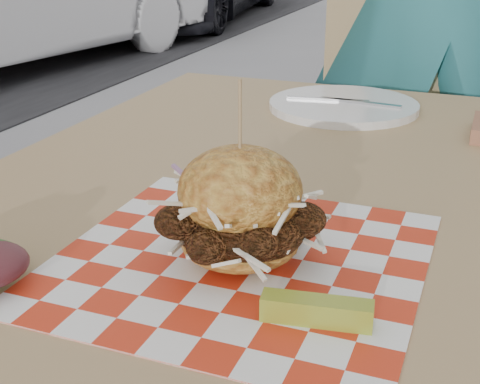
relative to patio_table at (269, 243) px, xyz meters
The scene contains 6 objects.
patio_table is the anchor object (origin of this frame).
patio_chair 1.03m from the patio_table, 91.35° to the left, with size 0.51×0.52×0.95m.
paper_liner 0.22m from the patio_table, 79.93° to the right, with size 0.36×0.36×0.00m, color red.
sandwich 0.24m from the patio_table, 79.93° to the right, with size 0.16×0.16×0.18m.
pickle_spear 0.32m from the patio_table, 63.94° to the right, with size 0.10×0.02×0.02m, color #A1AA31.
place_setting 0.42m from the patio_table, 90.00° to the left, with size 0.27×0.27×0.02m.
Camera 1 is at (-0.03, -0.51, 1.07)m, focal length 50.00 mm.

